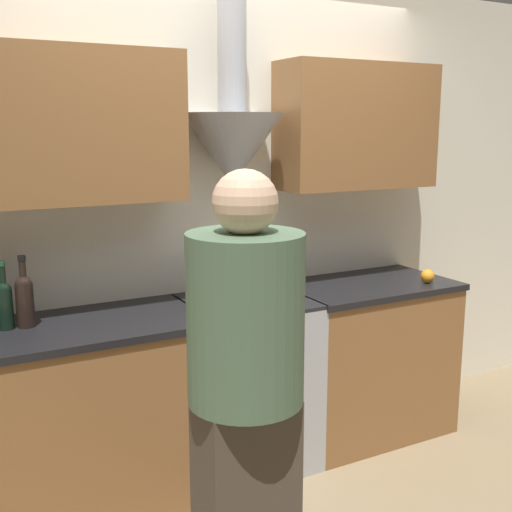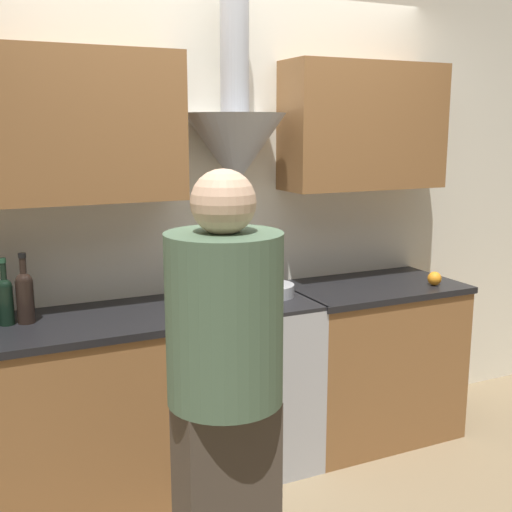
{
  "view_description": "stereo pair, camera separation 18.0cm",
  "coord_description": "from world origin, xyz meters",
  "views": [
    {
      "loc": [
        -1.49,
        -2.54,
        1.8
      ],
      "look_at": [
        0.0,
        0.23,
        1.16
      ],
      "focal_mm": 45.0,
      "sensor_mm": 36.0,
      "label": 1
    },
    {
      "loc": [
        -1.33,
        -2.62,
        1.8
      ],
      "look_at": [
        0.0,
        0.23,
        1.16
      ],
      "focal_mm": 45.0,
      "sensor_mm": 36.0,
      "label": 2
    }
  ],
  "objects": [
    {
      "name": "counter_left",
      "position": [
        -0.92,
        0.33,
        0.46
      ],
      "size": [
        1.25,
        0.62,
        0.91
      ],
      "color": "brown",
      "rests_on": "ground_plane"
    },
    {
      "name": "wine_bottle_4",
      "position": [
        -1.09,
        0.39,
        1.05
      ],
      "size": [
        0.08,
        0.08,
        0.33
      ],
      "color": "black",
      "rests_on": "counter_left"
    },
    {
      "name": "wall_back",
      "position": [
        -0.04,
        0.6,
        1.46
      ],
      "size": [
        8.4,
        0.53,
        2.6
      ],
      "color": "silver",
      "rests_on": "ground_plane"
    },
    {
      "name": "wine_bottle_3",
      "position": [
        -1.17,
        0.4,
        1.04
      ],
      "size": [
        0.07,
        0.07,
        0.31
      ],
      "color": "black",
      "rests_on": "counter_left"
    },
    {
      "name": "ground_plane",
      "position": [
        0.0,
        0.0,
        0.0
      ],
      "size": [
        12.0,
        12.0,
        0.0
      ],
      "primitive_type": "plane",
      "color": "#847051"
    },
    {
      "name": "counter_right",
      "position": [
        0.79,
        0.33,
        0.46
      ],
      "size": [
        0.98,
        0.62,
        0.91
      ],
      "color": "brown",
      "rests_on": "ground_plane"
    },
    {
      "name": "mixing_bowl",
      "position": [
        0.14,
        0.34,
        0.95
      ],
      "size": [
        0.25,
        0.25,
        0.06
      ],
      "color": "#A8AAAF",
      "rests_on": "stove_range"
    },
    {
      "name": "person_foreground_left",
      "position": [
        -0.59,
        -0.79,
        0.92
      ],
      "size": [
        0.38,
        0.38,
        1.67
      ],
      "color": "#473D33",
      "rests_on": "ground_plane"
    },
    {
      "name": "stove_range",
      "position": [
        0.0,
        0.33,
        0.46
      ],
      "size": [
        0.62,
        0.6,
        0.91
      ],
      "color": "#A8AAAF",
      "rests_on": "ground_plane"
    },
    {
      "name": "orange_fruit",
      "position": [
        1.09,
        0.16,
        0.95
      ],
      "size": [
        0.08,
        0.08,
        0.08
      ],
      "color": "orange",
      "rests_on": "counter_right"
    },
    {
      "name": "stock_pot",
      "position": [
        -0.14,
        0.33,
        0.98
      ],
      "size": [
        0.22,
        0.22,
        0.14
      ],
      "color": "#A8AAAF",
      "rests_on": "stove_range"
    }
  ]
}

